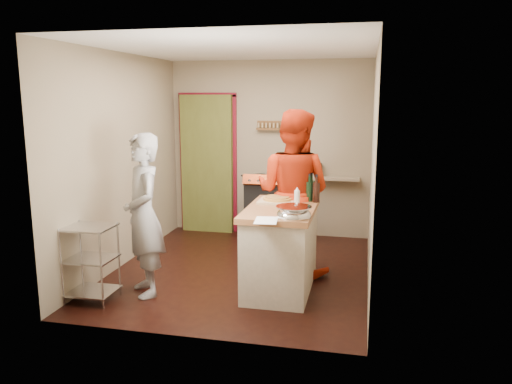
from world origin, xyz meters
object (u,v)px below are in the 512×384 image
Objects in this scene: stove at (268,209)px; wire_shelving at (90,260)px; person_stripe at (144,215)px; person_red at (293,192)px; island at (281,246)px.

wire_shelving is at bearing -116.85° from stove.
wire_shelving is (-1.33, -2.62, -0.01)m from stove.
stove is at bearing 63.15° from wire_shelving.
person_stripe is 1.75m from person_red.
person_red reaches higher than person_stripe.
person_red reaches higher than island.
island is (0.52, -1.89, 0.04)m from stove.
person_red is at bearing 88.37° from person_stripe.
island reaches higher than wire_shelving.
island is at bearing 103.19° from person_red.
wire_shelving is 2.36m from person_red.
island is 0.77m from person_red.
wire_shelving is at bearing 51.50° from person_red.
person_red is at bearing 35.20° from wire_shelving.
island is 0.71× the size of person_red.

